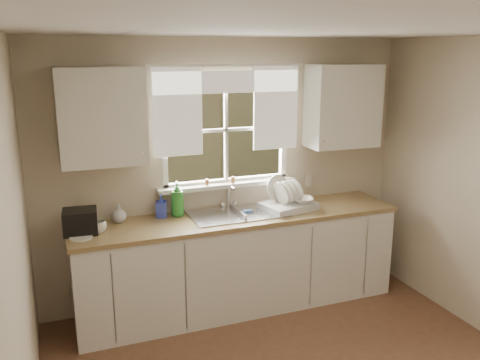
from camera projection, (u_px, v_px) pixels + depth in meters
name	position (u px, v px, depth m)	size (l,w,h in m)	color
room_walls	(344.00, 249.00, 3.00)	(3.62, 4.02, 2.50)	beige
ceiling	(349.00, 27.00, 2.75)	(3.60, 4.00, 0.02)	silver
window	(227.00, 147.00, 4.81)	(1.38, 0.16, 1.06)	white
curtains	(228.00, 100.00, 4.65)	(1.50, 0.03, 0.81)	white
base_cabinets	(239.00, 263.00, 4.78)	(3.00, 0.62, 0.87)	silver
countertop	(239.00, 217.00, 4.67)	(3.04, 0.65, 0.04)	#95784A
upper_cabinet_left	(102.00, 117.00, 4.16)	(0.70, 0.33, 0.80)	silver
upper_cabinet_right	(343.00, 106.00, 4.96)	(0.70, 0.33, 0.80)	silver
wall_outlet	(308.00, 181.00, 5.20)	(0.08, 0.01, 0.12)	beige
sill_jars	(220.00, 181.00, 4.80)	(0.30, 0.04, 0.06)	brown
sink	(238.00, 221.00, 4.71)	(0.88, 0.52, 0.40)	#B7B7BC
dish_rack	(288.00, 202.00, 4.82)	(0.54, 0.45, 0.31)	silver
bowl	(303.00, 200.00, 4.82)	(0.20, 0.20, 0.05)	white
soap_bottle_a	(177.00, 199.00, 4.60)	(0.12, 0.13, 0.32)	#2D8C2E
soap_bottle_b	(161.00, 206.00, 4.58)	(0.10, 0.10, 0.22)	#2F3FB2
soap_bottle_c	(119.00, 213.00, 4.45)	(0.13, 0.13, 0.16)	beige
saucer	(81.00, 238.00, 4.08)	(0.18, 0.18, 0.01)	white
cup	(98.00, 227.00, 4.19)	(0.13, 0.13, 0.10)	white
black_appliance	(80.00, 221.00, 4.18)	(0.27, 0.24, 0.20)	black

